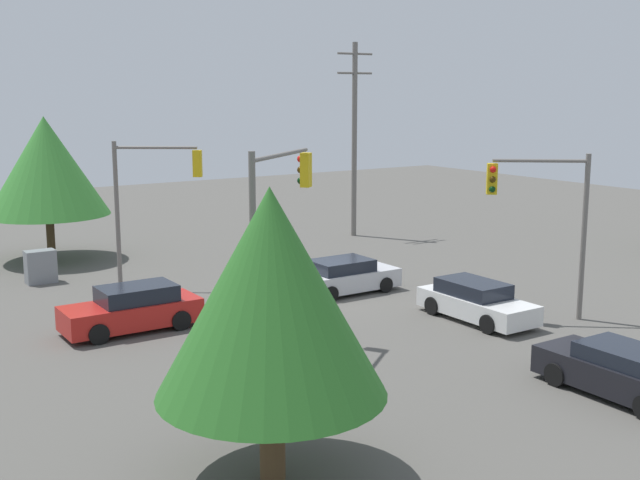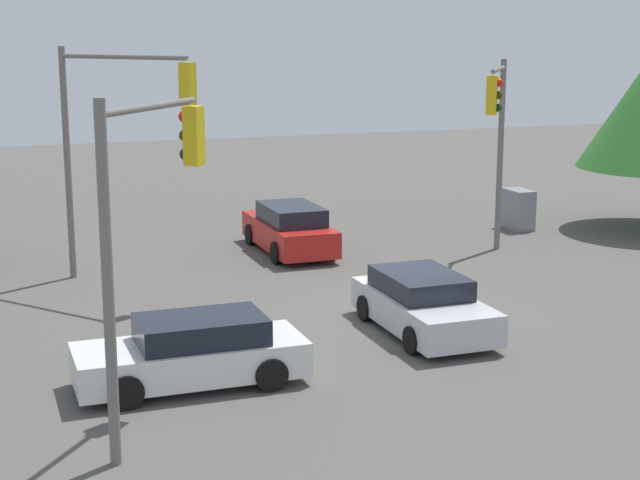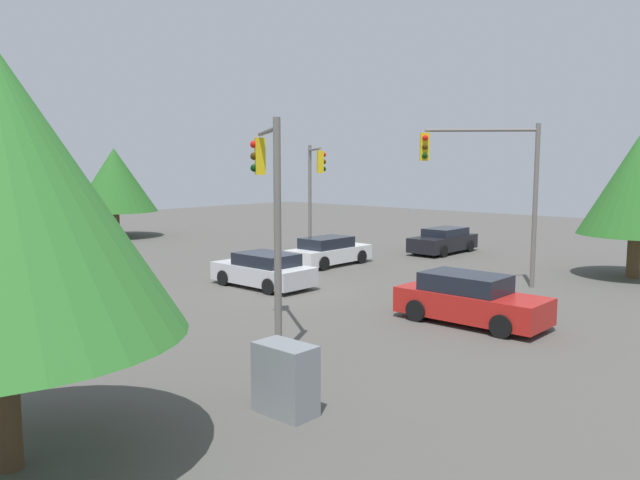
{
  "view_description": "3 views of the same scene",
  "coord_description": "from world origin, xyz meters",
  "px_view_note": "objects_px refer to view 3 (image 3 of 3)",
  "views": [
    {
      "loc": [
        -16.66,
        -24.78,
        7.8
      ],
      "look_at": [
        -0.25,
        -0.01,
        2.26
      ],
      "focal_mm": 45.0,
      "sensor_mm": 36.0,
      "label": 1
    },
    {
      "loc": [
        20.24,
        -9.25,
        6.7
      ],
      "look_at": [
        -1.83,
        -1.25,
        1.65
      ],
      "focal_mm": 55.0,
      "sensor_mm": 36.0,
      "label": 2
    },
    {
      "loc": [
        -16.67,
        16.44,
        4.75
      ],
      "look_at": [
        -1.43,
        -0.38,
        1.99
      ],
      "focal_mm": 35.0,
      "sensor_mm": 36.0,
      "label": 3
    }
  ],
  "objects_px": {
    "sedan_dark": "(443,241)",
    "traffic_signal_main": "(314,181)",
    "sedan_white": "(329,252)",
    "electrical_cabinet": "(285,379)",
    "sedan_red": "(470,300)",
    "traffic_signal_aux": "(269,193)",
    "traffic_signal_cross": "(490,175)",
    "sedan_silver": "(264,270)"
  },
  "relations": [
    {
      "from": "traffic_signal_main",
      "to": "traffic_signal_aux",
      "type": "xyz_separation_m",
      "value": [
        -9.37,
        11.89,
        0.08
      ]
    },
    {
      "from": "sedan_white",
      "to": "traffic_signal_aux",
      "type": "xyz_separation_m",
      "value": [
        -7.4,
        10.77,
        3.35
      ]
    },
    {
      "from": "sedan_dark",
      "to": "sedan_silver",
      "type": "bearing_deg",
      "value": 88.7
    },
    {
      "from": "sedan_silver",
      "to": "sedan_white",
      "type": "distance_m",
      "value": 5.85
    },
    {
      "from": "sedan_red",
      "to": "sedan_white",
      "type": "distance_m",
      "value": 11.63
    },
    {
      "from": "traffic_signal_cross",
      "to": "electrical_cabinet",
      "type": "xyz_separation_m",
      "value": [
        -3.04,
        14.01,
        -3.66
      ]
    },
    {
      "from": "traffic_signal_aux",
      "to": "electrical_cabinet",
      "type": "distance_m",
      "value": 5.83
    },
    {
      "from": "sedan_dark",
      "to": "traffic_signal_main",
      "type": "height_order",
      "value": "traffic_signal_main"
    },
    {
      "from": "sedan_white",
      "to": "traffic_signal_main",
      "type": "xyz_separation_m",
      "value": [
        1.97,
        -1.12,
        3.27
      ]
    },
    {
      "from": "traffic_signal_cross",
      "to": "traffic_signal_main",
      "type": "bearing_deg",
      "value": -43.76
    },
    {
      "from": "sedan_dark",
      "to": "sedan_white",
      "type": "distance_m",
      "value": 7.44
    },
    {
      "from": "traffic_signal_main",
      "to": "traffic_signal_cross",
      "type": "bearing_deg",
      "value": 32.55
    },
    {
      "from": "sedan_red",
      "to": "sedan_dark",
      "type": "bearing_deg",
      "value": -146.02
    },
    {
      "from": "sedan_white",
      "to": "electrical_cabinet",
      "type": "relative_size",
      "value": 3.22
    },
    {
      "from": "electrical_cabinet",
      "to": "traffic_signal_aux",
      "type": "bearing_deg",
      "value": -39.75
    },
    {
      "from": "sedan_silver",
      "to": "sedan_red",
      "type": "height_order",
      "value": "sedan_red"
    },
    {
      "from": "sedan_red",
      "to": "traffic_signal_aux",
      "type": "height_order",
      "value": "traffic_signal_aux"
    },
    {
      "from": "sedan_silver",
      "to": "traffic_signal_cross",
      "type": "bearing_deg",
      "value": -48.02
    },
    {
      "from": "sedan_dark",
      "to": "traffic_signal_main",
      "type": "bearing_deg",
      "value": 57.74
    },
    {
      "from": "sedan_silver",
      "to": "sedan_dark",
      "type": "xyz_separation_m",
      "value": [
        -0.29,
        -12.84,
        0.01
      ]
    },
    {
      "from": "traffic_signal_main",
      "to": "traffic_signal_aux",
      "type": "distance_m",
      "value": 15.13
    },
    {
      "from": "traffic_signal_cross",
      "to": "traffic_signal_aux",
      "type": "distance_m",
      "value": 10.97
    },
    {
      "from": "traffic_signal_main",
      "to": "traffic_signal_cross",
      "type": "xyz_separation_m",
      "value": [
        -10.01,
        0.94,
        0.42
      ]
    },
    {
      "from": "sedan_silver",
      "to": "traffic_signal_aux",
      "type": "distance_m",
      "value": 8.45
    },
    {
      "from": "sedan_silver",
      "to": "traffic_signal_main",
      "type": "bearing_deg",
      "value": 27.7
    },
    {
      "from": "sedan_silver",
      "to": "traffic_signal_aux",
      "type": "xyz_separation_m",
      "value": [
        -5.82,
        5.13,
        3.36
      ]
    },
    {
      "from": "sedan_white",
      "to": "electrical_cabinet",
      "type": "distance_m",
      "value": 17.73
    },
    {
      "from": "sedan_red",
      "to": "electrical_cabinet",
      "type": "relative_size",
      "value": 3.27
    },
    {
      "from": "sedan_silver",
      "to": "electrical_cabinet",
      "type": "distance_m",
      "value": 12.55
    },
    {
      "from": "sedan_red",
      "to": "electrical_cabinet",
      "type": "xyz_separation_m",
      "value": [
        -0.76,
        8.49,
        -0.03
      ]
    },
    {
      "from": "sedan_white",
      "to": "traffic_signal_main",
      "type": "bearing_deg",
      "value": 150.32
    },
    {
      "from": "sedan_silver",
      "to": "traffic_signal_main",
      "type": "xyz_separation_m",
      "value": [
        3.55,
        -6.76,
        3.27
      ]
    },
    {
      "from": "sedan_silver",
      "to": "sedan_white",
      "type": "relative_size",
      "value": 0.96
    },
    {
      "from": "traffic_signal_aux",
      "to": "electrical_cabinet",
      "type": "bearing_deg",
      "value": 175.61
    },
    {
      "from": "sedan_dark",
      "to": "sedan_white",
      "type": "relative_size",
      "value": 1.01
    },
    {
      "from": "electrical_cabinet",
      "to": "sedan_dark",
      "type": "bearing_deg",
      "value": -66.35
    },
    {
      "from": "traffic_signal_aux",
      "to": "sedan_dark",
      "type": "bearing_deg",
      "value": -37.55
    },
    {
      "from": "sedan_dark",
      "to": "electrical_cabinet",
      "type": "relative_size",
      "value": 3.24
    },
    {
      "from": "sedan_red",
      "to": "sedan_dark",
      "type": "distance_m",
      "value": 15.13
    },
    {
      "from": "sedan_dark",
      "to": "sedan_red",
      "type": "bearing_deg",
      "value": 123.98
    },
    {
      "from": "traffic_signal_aux",
      "to": "electrical_cabinet",
      "type": "relative_size",
      "value": 4.29
    },
    {
      "from": "sedan_red",
      "to": "electrical_cabinet",
      "type": "bearing_deg",
      "value": 5.09
    }
  ]
}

